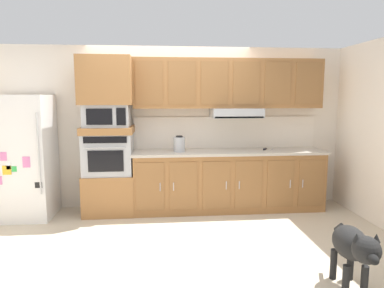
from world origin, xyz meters
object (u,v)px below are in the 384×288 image
Objects in this scene: microwave at (107,116)px; electric_kettle at (179,144)px; screwdriver at (265,149)px; built_in_oven at (109,154)px; refrigerator at (24,157)px; dog at (354,247)px.

microwave is 1.13m from electric_kettle.
screwdriver is 0.70× the size of electric_kettle.
microwave is (0.00, -0.00, 0.56)m from built_in_oven.
screwdriver is at bearing 0.08° from microwave.
built_in_oven is at bearing -179.92° from screwdriver.
refrigerator is 10.45× the size of screwdriver.
microwave reaches higher than screwdriver.
microwave is (1.18, 0.07, 0.58)m from refrigerator.
refrigerator is 4.32m from dog.
dog is at bearing -88.42° from screwdriver.
microwave is at bearing 3.29° from refrigerator.
built_in_oven is 1.09× the size of microwave.
built_in_oven is at bearing 177.41° from electric_kettle.
microwave reaches higher than electric_kettle.
refrigerator reaches higher than screwdriver.
screwdriver is (2.38, 0.00, 0.03)m from built_in_oven.
dog is (3.62, -2.32, -0.45)m from refrigerator.
microwave is 3.57m from dog.
dog is (0.07, -2.39, -0.50)m from screwdriver.
microwave is 0.74× the size of dog.
screwdriver is at bearing 2.18° from electric_kettle.
electric_kettle is 2.79m from dog.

